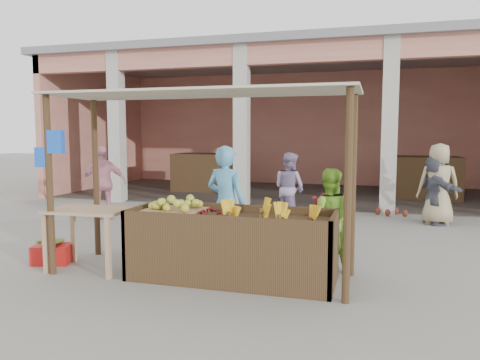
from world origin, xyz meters
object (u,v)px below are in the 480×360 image
(red_crate, at_px, (53,254))
(vendor_green, at_px, (329,216))
(fruit_stall, at_px, (232,249))
(side_table, at_px, (89,219))
(vendor_blue, at_px, (226,200))
(motorcycle, at_px, (292,218))

(red_crate, bearing_deg, vendor_green, -3.52)
(fruit_stall, distance_m, side_table, 2.01)
(side_table, relative_size, vendor_blue, 0.60)
(vendor_green, height_order, motorcycle, vendor_green)
(motorcycle, bearing_deg, vendor_blue, 156.85)
(red_crate, relative_size, motorcycle, 0.29)
(red_crate, bearing_deg, vendor_blue, 3.96)
(vendor_green, bearing_deg, red_crate, 6.95)
(vendor_blue, xyz_separation_m, motorcycle, (0.77, 1.13, -0.44))
(red_crate, height_order, vendor_green, vendor_green)
(vendor_green, xyz_separation_m, motorcycle, (-0.70, 1.14, -0.27))
(red_crate, xyz_separation_m, motorcycle, (3.12, 1.97, 0.33))
(vendor_green, relative_size, motorcycle, 0.83)
(side_table, distance_m, vendor_green, 3.26)
(red_crate, distance_m, motorcycle, 3.71)
(fruit_stall, bearing_deg, vendor_green, 35.89)
(red_crate, xyz_separation_m, vendor_green, (3.82, 0.83, 0.60))
(side_table, xyz_separation_m, red_crate, (-0.71, 0.13, -0.57))
(vendor_blue, height_order, vendor_green, vendor_blue)
(fruit_stall, xyz_separation_m, side_table, (-1.98, -0.14, 0.30))
(fruit_stall, height_order, side_table, side_table)
(motorcycle, bearing_deg, red_crate, 133.54)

